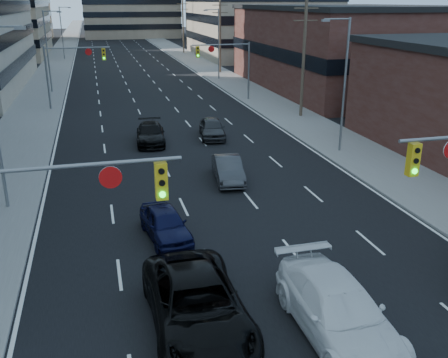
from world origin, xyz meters
TOP-DOWN VIEW (x-y plane):
  - road_surface at (0.00, 130.00)m, footprint 18.00×300.00m
  - sidewalk_left at (-11.50, 130.00)m, footprint 5.00×300.00m
  - sidewalk_right at (11.50, 130.00)m, footprint 5.00×300.00m
  - storefront_right_mid at (24.00, 50.00)m, footprint 20.00×30.00m
  - office_right_far at (25.00, 88.00)m, footprint 22.00×28.00m
  - bg_block_right at (32.00, 130.00)m, footprint 22.00×22.00m
  - signal_near_left at (-7.45, 8.00)m, footprint 6.59×0.33m
  - signal_far_left at (-7.68, 45.00)m, footprint 6.09×0.33m
  - signal_far_right at (7.68, 45.00)m, footprint 6.09×0.33m
  - utility_pole_block at (12.20, 36.00)m, footprint 2.20×0.28m
  - utility_pole_midblock at (12.20, 66.00)m, footprint 2.20×0.28m
  - utility_pole_distant at (12.20, 96.00)m, footprint 2.20×0.28m
  - streetlight_left_mid at (-10.34, 55.00)m, footprint 2.03×0.22m
  - streetlight_left_far at (-10.34, 90.00)m, footprint 2.03×0.22m
  - streetlight_right_near at (10.34, 25.00)m, footprint 2.03×0.22m
  - streetlight_right_far at (10.34, 60.00)m, footprint 2.03×0.22m
  - black_pickup at (-3.15, 7.95)m, footprint 2.97×6.40m
  - white_van at (1.08, 6.59)m, footprint 2.50×6.07m
  - sedan_blue at (-3.19, 14.72)m, footprint 2.19×4.31m
  - sedan_grey_center at (1.44, 21.27)m, footprint 1.99×4.44m
  - sedan_black_far at (-2.00, 30.63)m, footprint 2.48×5.17m
  - sedan_grey_right at (2.77, 31.04)m, footprint 2.42×4.71m

SIDE VIEW (x-z plane):
  - road_surface at x=0.00m, z-range 0.00..0.02m
  - sidewalk_left at x=-11.50m, z-range 0.00..0.15m
  - sidewalk_right at x=11.50m, z-range 0.00..0.15m
  - sedan_blue at x=-3.19m, z-range 0.00..1.41m
  - sedan_grey_center at x=1.44m, z-range 0.00..1.41m
  - sedan_black_far at x=-2.00m, z-range 0.00..1.45m
  - sedan_grey_right at x=2.77m, z-range 0.00..1.53m
  - white_van at x=1.08m, z-range 0.00..1.76m
  - black_pickup at x=-3.15m, z-range 0.00..1.78m
  - signal_far_left at x=-7.68m, z-range 1.30..7.30m
  - signal_far_right at x=7.68m, z-range 1.30..7.30m
  - signal_near_left at x=-7.45m, z-range 1.33..7.33m
  - storefront_right_mid at x=24.00m, z-range 0.00..9.00m
  - streetlight_left_mid at x=-10.34m, z-range 0.55..9.55m
  - streetlight_left_far at x=-10.34m, z-range 0.55..9.55m
  - streetlight_right_near at x=10.34m, z-range 0.55..9.55m
  - streetlight_right_far at x=10.34m, z-range 0.55..9.55m
  - utility_pole_block at x=12.20m, z-range 0.28..11.28m
  - utility_pole_midblock at x=12.20m, z-range 0.28..11.28m
  - utility_pole_distant at x=12.20m, z-range 0.28..11.28m
  - bg_block_right at x=32.00m, z-range 0.00..12.00m
  - office_right_far at x=25.00m, z-range 0.00..14.00m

